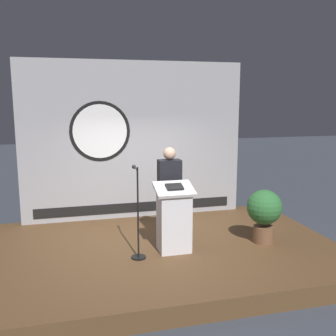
{
  "coord_description": "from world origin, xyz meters",
  "views": [
    {
      "loc": [
        -1.37,
        -6.25,
        2.82
      ],
      "look_at": [
        0.29,
        0.13,
        1.65
      ],
      "focal_mm": 41.47,
      "sensor_mm": 36.0,
      "label": 1
    }
  ],
  "objects_px": {
    "podium": "(174,219)",
    "microphone_stand": "(138,226)",
    "speaker_person": "(169,194)",
    "potted_plant": "(264,211)"
  },
  "relations": [
    {
      "from": "speaker_person",
      "to": "microphone_stand",
      "type": "height_order",
      "value": "speaker_person"
    },
    {
      "from": "speaker_person",
      "to": "microphone_stand",
      "type": "bearing_deg",
      "value": -139.32
    },
    {
      "from": "podium",
      "to": "speaker_person",
      "type": "bearing_deg",
      "value": 84.36
    },
    {
      "from": "podium",
      "to": "microphone_stand",
      "type": "distance_m",
      "value": 0.64
    },
    {
      "from": "podium",
      "to": "speaker_person",
      "type": "relative_size",
      "value": 0.68
    },
    {
      "from": "potted_plant",
      "to": "speaker_person",
      "type": "bearing_deg",
      "value": 162.69
    },
    {
      "from": "microphone_stand",
      "to": "potted_plant",
      "type": "height_order",
      "value": "microphone_stand"
    },
    {
      "from": "podium",
      "to": "microphone_stand",
      "type": "xyz_separation_m",
      "value": [
        -0.63,
        -0.11,
        -0.04
      ]
    },
    {
      "from": "podium",
      "to": "speaker_person",
      "type": "xyz_separation_m",
      "value": [
        0.05,
        0.48,
        0.31
      ]
    },
    {
      "from": "microphone_stand",
      "to": "potted_plant",
      "type": "xyz_separation_m",
      "value": [
        2.28,
        0.09,
        0.06
      ]
    }
  ]
}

